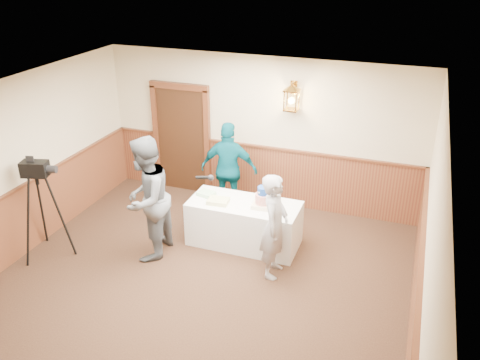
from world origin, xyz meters
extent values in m
plane|color=black|center=(0.00, 0.00, 0.00)|extent=(7.00, 7.00, 0.00)
cube|color=beige|center=(0.00, 3.50, 1.40)|extent=(6.00, 0.02, 2.80)
cube|color=beige|center=(3.00, 0.00, 1.40)|extent=(0.02, 7.00, 2.80)
cube|color=white|center=(0.00, 0.00, 2.80)|extent=(6.00, 7.00, 0.02)
cube|color=#5C291A|center=(0.00, 3.48, 0.55)|extent=(5.98, 0.04, 1.10)
cube|color=#5C291A|center=(-2.98, 0.00, 0.55)|extent=(0.04, 6.98, 1.10)
cube|color=#5C291A|center=(2.98, 0.00, 0.55)|extent=(0.04, 6.98, 1.10)
cube|color=#562A17|center=(0.00, 3.46, 1.12)|extent=(5.98, 0.07, 0.04)
cube|color=black|center=(-1.60, 3.45, 1.05)|extent=(1.00, 0.06, 2.10)
cube|color=white|center=(0.25, 1.90, 0.38)|extent=(1.80, 0.80, 0.75)
cube|color=beige|center=(0.57, 1.90, 0.78)|extent=(0.35, 0.35, 0.07)
cylinder|color=#B91003|center=(0.57, 1.90, 0.89)|extent=(0.26, 0.26, 0.15)
cylinder|color=#184097|center=(0.57, 1.90, 1.03)|extent=(0.19, 0.19, 0.12)
cube|color=#D1D780|center=(-0.15, 1.76, 0.78)|extent=(0.35, 0.28, 0.07)
cube|color=#91C88D|center=(-0.44, 1.95, 0.78)|extent=(0.31, 0.27, 0.06)
imported|color=#5A5F65|center=(-1.06, 1.07, 0.99)|extent=(0.81, 1.01, 1.99)
cylinder|color=black|center=(-0.06, 1.00, 1.55)|extent=(0.23, 0.07, 0.09)
sphere|color=black|center=(0.07, 0.99, 1.57)|extent=(0.08, 0.08, 0.08)
imported|color=#99989D|center=(0.94, 1.25, 0.82)|extent=(0.41, 0.61, 1.63)
imported|color=#07505F|center=(-0.37, 2.81, 0.88)|extent=(1.07, 0.55, 1.75)
cube|color=black|center=(-2.60, 0.53, 1.49)|extent=(0.44, 0.31, 0.24)
cylinder|color=black|center=(-2.35, 0.60, 1.49)|extent=(0.18, 0.16, 0.12)
camera|label=1|loc=(2.66, -4.94, 4.56)|focal=38.00mm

